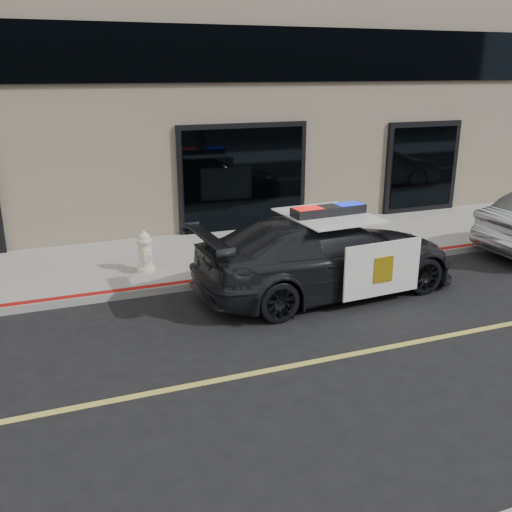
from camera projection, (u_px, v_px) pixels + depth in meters
name	position (u px, v px, depth m)	size (l,w,h in m)	color
ground	(445.00, 337.00, 9.30)	(120.00, 120.00, 0.00)	black
sidewalk_n	(306.00, 244.00, 13.94)	(60.00, 3.50, 0.15)	gray
building_n	(234.00, 3.00, 16.75)	(60.00, 7.00, 12.00)	#756856
police_car	(327.00, 254.00, 10.98)	(2.78, 5.50, 1.72)	black
fire_hydrant	(145.00, 253.00, 11.75)	(0.39, 0.54, 0.86)	#F6E9CA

